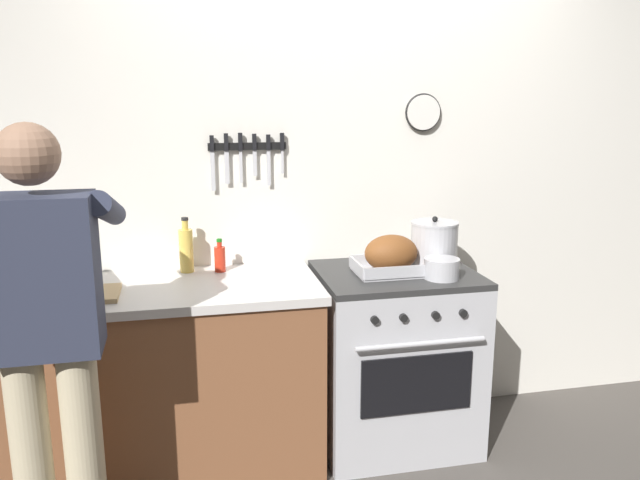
{
  "coord_description": "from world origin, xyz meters",
  "views": [
    {
      "loc": [
        -0.79,
        -1.85,
        1.75
      ],
      "look_at": [
        -0.19,
        0.85,
        1.11
      ],
      "focal_mm": 35.72,
      "sensor_mm": 36.0,
      "label": 1
    }
  ],
  "objects_px": {
    "saucepan": "(442,268)",
    "bottle_dish_soap": "(43,267)",
    "roasting_pan": "(391,256)",
    "bottle_hot_sauce": "(220,258)",
    "bottle_cooking_oil": "(186,249)",
    "stove": "(394,357)",
    "stock_pot": "(434,245)",
    "cutting_board": "(76,295)",
    "person_cook": "(46,325)"
  },
  "relations": [
    {
      "from": "saucepan",
      "to": "bottle_dish_soap",
      "type": "distance_m",
      "value": 1.81
    },
    {
      "from": "roasting_pan",
      "to": "bottle_dish_soap",
      "type": "bearing_deg",
      "value": 175.69
    },
    {
      "from": "bottle_hot_sauce",
      "to": "bottle_cooking_oil",
      "type": "height_order",
      "value": "bottle_cooking_oil"
    },
    {
      "from": "bottle_hot_sauce",
      "to": "stove",
      "type": "bearing_deg",
      "value": -12.53
    },
    {
      "from": "stock_pot",
      "to": "roasting_pan",
      "type": "bearing_deg",
      "value": -166.37
    },
    {
      "from": "cutting_board",
      "to": "bottle_cooking_oil",
      "type": "distance_m",
      "value": 0.57
    },
    {
      "from": "stock_pot",
      "to": "bottle_dish_soap",
      "type": "distance_m",
      "value": 1.84
    },
    {
      "from": "roasting_pan",
      "to": "bottle_hot_sauce",
      "type": "bearing_deg",
      "value": 165.61
    },
    {
      "from": "saucepan",
      "to": "cutting_board",
      "type": "bearing_deg",
      "value": 177.79
    },
    {
      "from": "stove",
      "to": "cutting_board",
      "type": "xyz_separation_m",
      "value": [
        -1.47,
        -0.09,
        0.46
      ]
    },
    {
      "from": "stove",
      "to": "cutting_board",
      "type": "bearing_deg",
      "value": -176.43
    },
    {
      "from": "person_cook",
      "to": "roasting_pan",
      "type": "xyz_separation_m",
      "value": [
        1.46,
        0.55,
        0.03
      ]
    },
    {
      "from": "stock_pot",
      "to": "saucepan",
      "type": "distance_m",
      "value": 0.21
    },
    {
      "from": "roasting_pan",
      "to": "stock_pot",
      "type": "bearing_deg",
      "value": 13.63
    },
    {
      "from": "person_cook",
      "to": "bottle_hot_sauce",
      "type": "distance_m",
      "value": 1.0
    },
    {
      "from": "stock_pot",
      "to": "bottle_hot_sauce",
      "type": "distance_m",
      "value": 1.06
    },
    {
      "from": "cutting_board",
      "to": "stove",
      "type": "bearing_deg",
      "value": 3.57
    },
    {
      "from": "stock_pot",
      "to": "bottle_dish_soap",
      "type": "xyz_separation_m",
      "value": [
        -1.83,
        0.06,
        -0.02
      ]
    },
    {
      "from": "person_cook",
      "to": "cutting_board",
      "type": "bearing_deg",
      "value": -2.81
    },
    {
      "from": "stove",
      "to": "stock_pot",
      "type": "height_order",
      "value": "stock_pot"
    },
    {
      "from": "cutting_board",
      "to": "bottle_cooking_oil",
      "type": "relative_size",
      "value": 1.33
    },
    {
      "from": "person_cook",
      "to": "stock_pot",
      "type": "distance_m",
      "value": 1.81
    },
    {
      "from": "stock_pot",
      "to": "cutting_board",
      "type": "xyz_separation_m",
      "value": [
        -1.68,
        -0.13,
        -0.11
      ]
    },
    {
      "from": "stock_pot",
      "to": "cutting_board",
      "type": "distance_m",
      "value": 1.69
    },
    {
      "from": "bottle_hot_sauce",
      "to": "bottle_cooking_oil",
      "type": "bearing_deg",
      "value": 168.49
    },
    {
      "from": "saucepan",
      "to": "cutting_board",
      "type": "xyz_separation_m",
      "value": [
        -1.64,
        0.06,
        -0.04
      ]
    },
    {
      "from": "stock_pot",
      "to": "bottle_cooking_oil",
      "type": "bearing_deg",
      "value": 171.54
    },
    {
      "from": "bottle_hot_sauce",
      "to": "bottle_dish_soap",
      "type": "distance_m",
      "value": 0.79
    },
    {
      "from": "person_cook",
      "to": "bottle_dish_soap",
      "type": "xyz_separation_m",
      "value": [
        -0.13,
        0.67,
        0.04
      ]
    },
    {
      "from": "bottle_hot_sauce",
      "to": "bottle_dish_soap",
      "type": "bearing_deg",
      "value": -173.73
    },
    {
      "from": "roasting_pan",
      "to": "stock_pot",
      "type": "height_order",
      "value": "stock_pot"
    },
    {
      "from": "saucepan",
      "to": "cutting_board",
      "type": "height_order",
      "value": "saucepan"
    },
    {
      "from": "person_cook",
      "to": "bottle_dish_soap",
      "type": "height_order",
      "value": "person_cook"
    },
    {
      "from": "stock_pot",
      "to": "cutting_board",
      "type": "relative_size",
      "value": 0.72
    },
    {
      "from": "person_cook",
      "to": "saucepan",
      "type": "relative_size",
      "value": 9.97
    },
    {
      "from": "stock_pot",
      "to": "bottle_dish_soap",
      "type": "bearing_deg",
      "value": 178.1
    },
    {
      "from": "cutting_board",
      "to": "bottle_dish_soap",
      "type": "relative_size",
      "value": 1.62
    },
    {
      "from": "roasting_pan",
      "to": "bottle_cooking_oil",
      "type": "bearing_deg",
      "value": 166.08
    },
    {
      "from": "cutting_board",
      "to": "bottle_hot_sauce",
      "type": "xyz_separation_m",
      "value": [
        0.63,
        0.28,
        0.06
      ]
    },
    {
      "from": "person_cook",
      "to": "bottle_hot_sauce",
      "type": "xyz_separation_m",
      "value": [
        0.66,
        0.76,
        0.01
      ]
    },
    {
      "from": "person_cook",
      "to": "bottle_cooking_oil",
      "type": "relative_size",
      "value": 6.15
    },
    {
      "from": "bottle_hot_sauce",
      "to": "bottle_cooking_oil",
      "type": "relative_size",
      "value": 0.61
    },
    {
      "from": "saucepan",
      "to": "roasting_pan",
      "type": "bearing_deg",
      "value": 146.45
    },
    {
      "from": "saucepan",
      "to": "bottle_hot_sauce",
      "type": "bearing_deg",
      "value": 161.27
    },
    {
      "from": "saucepan",
      "to": "bottle_cooking_oil",
      "type": "height_order",
      "value": "bottle_cooking_oil"
    },
    {
      "from": "stock_pot",
      "to": "bottle_dish_soap",
      "type": "relative_size",
      "value": 1.16
    },
    {
      "from": "cutting_board",
      "to": "bottle_cooking_oil",
      "type": "bearing_deg",
      "value": 33.45
    },
    {
      "from": "person_cook",
      "to": "bottle_hot_sauce",
      "type": "height_order",
      "value": "person_cook"
    },
    {
      "from": "stove",
      "to": "bottle_hot_sauce",
      "type": "xyz_separation_m",
      "value": [
        -0.84,
        0.19,
        0.52
      ]
    },
    {
      "from": "stock_pot",
      "to": "bottle_cooking_oil",
      "type": "height_order",
      "value": "bottle_cooking_oil"
    }
  ]
}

